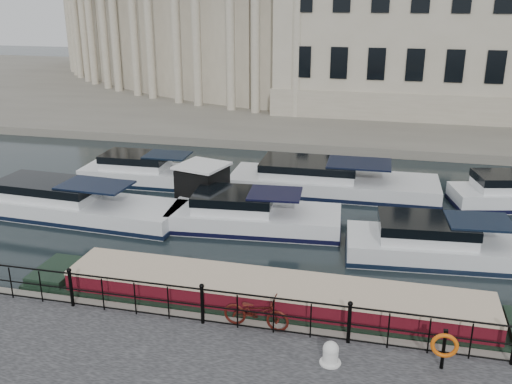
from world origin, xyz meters
TOP-DOWN VIEW (x-y plane):
  - ground_plane at (0.00, 0.00)m, footprint 160.00×160.00m
  - far_bank at (0.00, 39.00)m, footprint 120.00×42.00m
  - railing at (0.00, -2.25)m, footprint 24.14×0.14m
  - civic_building at (-1.00, 34.71)m, footprint 53.55×31.84m
  - bicycle at (1.49, -2.12)m, footprint 1.88×0.75m
  - mooring_bollard at (3.64, -3.25)m, footprint 0.54×0.54m
  - life_ring_post at (6.31, -2.88)m, footprint 0.66×0.18m
  - narrowboat at (1.65, -0.65)m, footprint 15.77×2.20m
  - harbour_hut at (-3.26, 7.50)m, footprint 3.18×2.86m
  - cabin_cruisers at (-0.12, 8.13)m, footprint 27.47×10.03m

SIDE VIEW (x-z plane):
  - ground_plane at x=0.00m, z-range 0.00..0.00m
  - far_bank at x=0.00m, z-range 0.00..0.55m
  - narrowboat at x=1.65m, z-range -0.42..1.15m
  - cabin_cruisers at x=-0.12m, z-range -0.63..1.36m
  - mooring_bollard at x=3.64m, z-range 0.53..1.14m
  - harbour_hut at x=-3.26m, z-range -0.13..2.04m
  - bicycle at x=1.49m, z-range 0.55..1.52m
  - railing at x=0.00m, z-range 0.59..1.81m
  - life_ring_post at x=6.31m, z-range 0.69..1.76m
  - civic_building at x=-1.00m, z-range -1.39..15.46m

